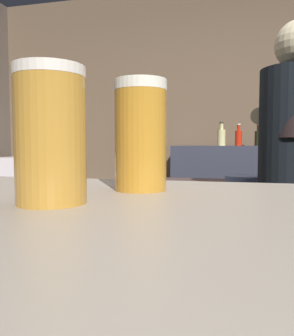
# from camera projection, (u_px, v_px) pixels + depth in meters

# --- Properties ---
(wall_back) EXTENTS (5.20, 0.10, 2.70)m
(wall_back) POSITION_uv_depth(u_px,v_px,m) (234.00, 122.00, 3.45)
(wall_back) COLOR brown
(wall_back) RESTS_ON ground
(prep_counter) EXTENTS (2.10, 0.60, 0.88)m
(prep_counter) POSITION_uv_depth(u_px,v_px,m) (294.00, 259.00, 2.04)
(prep_counter) COLOR #4C3837
(prep_counter) RESTS_ON ground
(back_shelf) EXTENTS (0.98, 0.36, 1.11)m
(back_shelf) POSITION_uv_depth(u_px,v_px,m) (224.00, 204.00, 3.26)
(back_shelf) COLOR #313442
(back_shelf) RESTS_ON ground
(mini_fridge) EXTENTS (0.65, 0.58, 1.00)m
(mini_fridge) POSITION_uv_depth(u_px,v_px,m) (33.00, 205.00, 3.56)
(mini_fridge) COLOR white
(mini_fridge) RESTS_ON ground
(mixing_bowl) EXTENTS (0.21, 0.21, 0.06)m
(mixing_bowl) POSITION_uv_depth(u_px,v_px,m) (243.00, 181.00, 1.99)
(mixing_bowl) COLOR slate
(mixing_bowl) RESTS_ON prep_counter
(pint_glass_near) EXTENTS (0.07, 0.07, 0.15)m
(pint_glass_near) POSITION_uv_depth(u_px,v_px,m) (141.00, 136.00, 0.48)
(pint_glass_near) COLOR #C38427
(pint_glass_near) RESTS_ON bar_counter
(pint_glass_far) EXTENTS (0.08, 0.08, 0.15)m
(pint_glass_far) POSITION_uv_depth(u_px,v_px,m) (51.00, 136.00, 0.37)
(pint_glass_far) COLOR #C28831
(pint_glass_far) RESTS_ON bar_counter
(bottle_olive_oil) EXTENTS (0.07, 0.07, 0.18)m
(bottle_olive_oil) POSITION_uv_depth(u_px,v_px,m) (271.00, 138.00, 3.09)
(bottle_olive_oil) COLOR #4E8031
(bottle_olive_oil) RESTS_ON back_shelf
(bottle_vinegar) EXTENTS (0.07, 0.07, 0.22)m
(bottle_vinegar) POSITION_uv_depth(u_px,v_px,m) (221.00, 137.00, 3.18)
(bottle_vinegar) COLOR #D3CC89
(bottle_vinegar) RESTS_ON back_shelf
(bottle_hot_sauce) EXTENTS (0.07, 0.07, 0.20)m
(bottle_hot_sauce) POSITION_uv_depth(u_px,v_px,m) (258.00, 137.00, 3.14)
(bottle_hot_sauce) COLOR black
(bottle_hot_sauce) RESTS_ON back_shelf
(bottle_soy) EXTENTS (0.06, 0.06, 0.20)m
(bottle_soy) POSITION_uv_depth(u_px,v_px,m) (239.00, 137.00, 3.09)
(bottle_soy) COLOR red
(bottle_soy) RESTS_ON back_shelf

